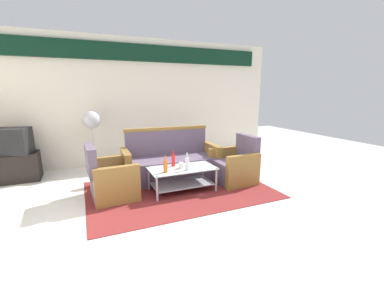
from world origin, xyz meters
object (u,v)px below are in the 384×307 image
(bottle_clear, at_px, (187,164))
(cup, at_px, (181,165))
(armchair_right, at_px, (234,167))
(bottle_orange, at_px, (166,166))
(pedestal_fan, at_px, (92,123))
(television, at_px, (11,141))
(coffee_table, at_px, (182,176))
(tv_stand, at_px, (16,167))
(bottle_red, at_px, (173,160))
(couch, at_px, (171,163))
(armchair_left, at_px, (111,180))

(bottle_clear, height_order, cup, bottle_clear)
(armchair_right, height_order, bottle_orange, armchair_right)
(pedestal_fan, bearing_deg, television, -178.06)
(bottle_orange, distance_m, television, 3.01)
(coffee_table, distance_m, bottle_orange, 0.43)
(coffee_table, distance_m, tv_stand, 3.19)
(cup, bearing_deg, pedestal_fan, 124.85)
(armchair_right, relative_size, cup, 8.50)
(tv_stand, height_order, pedestal_fan, pedestal_fan)
(bottle_red, relative_size, cup, 2.66)
(couch, xyz_separation_m, bottle_orange, (-0.36, -0.80, 0.19))
(bottle_orange, bearing_deg, pedestal_fan, 116.64)
(cup, bearing_deg, television, 146.54)
(armchair_left, bearing_deg, bottle_clear, 69.88)
(bottle_red, height_order, cup, bottle_red)
(armchair_left, distance_m, bottle_clear, 1.23)
(bottle_orange, bearing_deg, television, 141.76)
(armchair_left, xyz_separation_m, television, (-1.56, 1.53, 0.47))
(bottle_orange, bearing_deg, couch, 65.91)
(bottle_red, relative_size, tv_stand, 0.33)
(bottle_orange, bearing_deg, tv_stand, 141.80)
(bottle_orange, bearing_deg, coffee_table, 22.19)
(pedestal_fan, bearing_deg, tv_stand, -177.95)
(coffee_table, bearing_deg, bottle_orange, -157.81)
(coffee_table, xyz_separation_m, tv_stand, (-2.68, 1.72, -0.01))
(tv_stand, bearing_deg, pedestal_fan, 2.05)
(armchair_right, relative_size, tv_stand, 1.06)
(tv_stand, relative_size, television, 1.17)
(bottle_clear, bearing_deg, television, 145.21)
(armchair_left, height_order, pedestal_fan, pedestal_fan)
(tv_stand, relative_size, pedestal_fan, 0.63)
(armchair_left, xyz_separation_m, tv_stand, (-1.56, 1.53, -0.03))
(couch, relative_size, television, 2.68)
(armchair_right, relative_size, bottle_red, 3.20)
(couch, relative_size, bottle_orange, 6.94)
(couch, height_order, armchair_right, couch)
(cup, bearing_deg, couch, 85.15)
(cup, distance_m, tv_stand, 3.19)
(bottle_orange, distance_m, cup, 0.32)
(armchair_right, distance_m, tv_stand, 4.10)
(coffee_table, height_order, tv_stand, tv_stand)
(armchair_right, bearing_deg, bottle_clear, 100.63)
(television, bearing_deg, pedestal_fan, -165.47)
(armchair_right, bearing_deg, bottle_red, 84.66)
(bottle_clear, height_order, pedestal_fan, pedestal_fan)
(bottle_red, xyz_separation_m, cup, (0.08, -0.17, -0.05))
(armchair_left, distance_m, bottle_red, 1.04)
(television, bearing_deg, armchair_right, 168.57)
(bottle_red, distance_m, television, 3.03)
(bottle_orange, distance_m, bottle_clear, 0.36)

